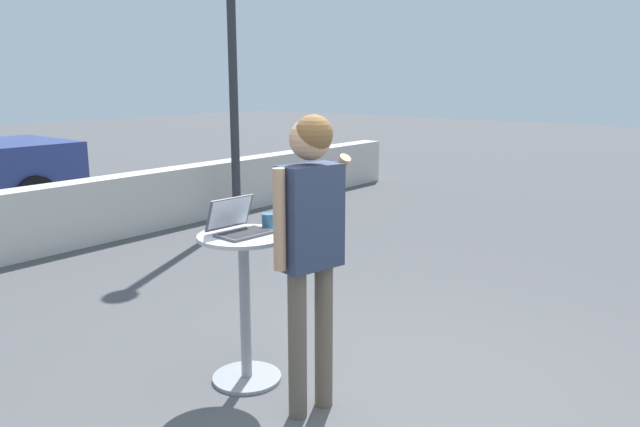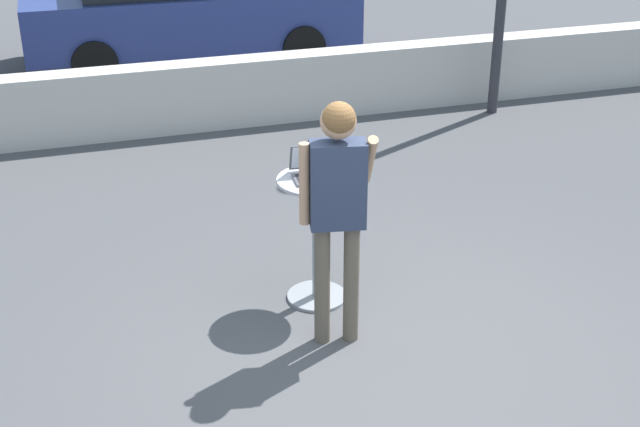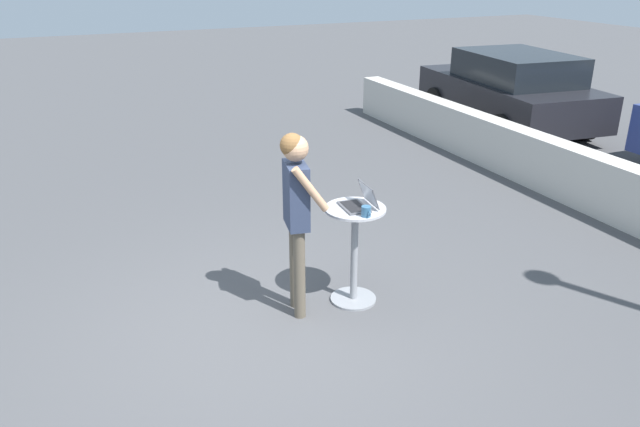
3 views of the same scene
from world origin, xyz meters
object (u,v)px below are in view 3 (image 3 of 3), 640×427
cafe_table (354,247)px  standing_person (296,202)px  laptop (359,202)px  parked_car_further_down (510,90)px  coffee_mug (366,211)px

cafe_table → standing_person: 0.81m
laptop → standing_person: size_ratio=0.20×
cafe_table → standing_person: (-0.04, -0.59, 0.56)m
cafe_table → parked_car_further_down: size_ratio=0.24×
cafe_table → parked_car_further_down: parked_car_further_down is taller
coffee_mug → standing_person: bearing=-114.8°
cafe_table → standing_person: size_ratio=0.56×
laptop → coffee_mug: size_ratio=2.91×
cafe_table → laptop: (0.00, 0.04, 0.47)m
laptop → parked_car_further_down: bearing=129.3°
parked_car_further_down → standing_person: bearing=-53.7°
cafe_table → coffee_mug: (0.23, -0.01, 0.46)m
cafe_table → standing_person: standing_person is taller
laptop → coffee_mug: laptop is taller
laptop → standing_person: bearing=-93.9°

